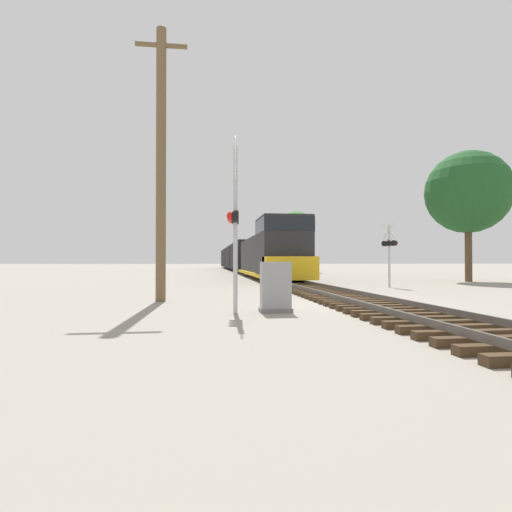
# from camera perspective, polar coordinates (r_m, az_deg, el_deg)

# --- Properties ---
(ground_plane) EXTENTS (400.00, 400.00, 0.00)m
(ground_plane) POSITION_cam_1_polar(r_m,az_deg,el_deg) (13.45, 14.65, -6.75)
(ground_plane) COLOR gray
(rail_track_bed) EXTENTS (2.60, 160.00, 0.31)m
(rail_track_bed) POSITION_cam_1_polar(r_m,az_deg,el_deg) (13.44, 14.64, -6.17)
(rail_track_bed) COLOR #42301E
(rail_track_bed) RESTS_ON ground
(freight_train) EXTENTS (3.12, 67.95, 4.25)m
(freight_train) POSITION_cam_1_polar(r_m,az_deg,el_deg) (56.19, -2.16, -0.20)
(freight_train) COLOR #232326
(freight_train) RESTS_ON ground
(crossing_signal_near) EXTENTS (0.39, 1.01, 4.73)m
(crossing_signal_near) POSITION_cam_1_polar(r_m,az_deg,el_deg) (10.92, -3.12, 5.34)
(crossing_signal_near) COLOR #B7B7BC
(crossing_signal_near) RESTS_ON ground
(crossing_signal_far) EXTENTS (0.57, 1.01, 3.54)m
(crossing_signal_far) POSITION_cam_1_polar(r_m,az_deg,el_deg) (22.62, 18.56, 1.30)
(crossing_signal_far) COLOR #B7B7BC
(crossing_signal_far) RESTS_ON ground
(relay_cabinet) EXTENTS (0.89, 0.54, 1.40)m
(relay_cabinet) POSITION_cam_1_polar(r_m,az_deg,el_deg) (11.07, 2.81, -4.50)
(relay_cabinet) COLOR slate
(relay_cabinet) RESTS_ON ground
(utility_pole) EXTENTS (1.80, 0.35, 9.61)m
(utility_pole) POSITION_cam_1_polar(r_m,az_deg,el_deg) (14.74, -13.41, 12.96)
(utility_pole) COLOR brown
(utility_pole) RESTS_ON ground
(tree_far_right) EXTENTS (5.66, 5.66, 9.02)m
(tree_far_right) POSITION_cam_1_polar(r_m,az_deg,el_deg) (31.52, 28.03, 8.02)
(tree_far_right) COLOR brown
(tree_far_right) RESTS_ON ground
(tree_mid_background) EXTENTS (4.77, 4.77, 7.78)m
(tree_mid_background) POSITION_cam_1_polar(r_m,az_deg,el_deg) (50.99, 5.78, 3.70)
(tree_mid_background) COLOR brown
(tree_mid_background) RESTS_ON ground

